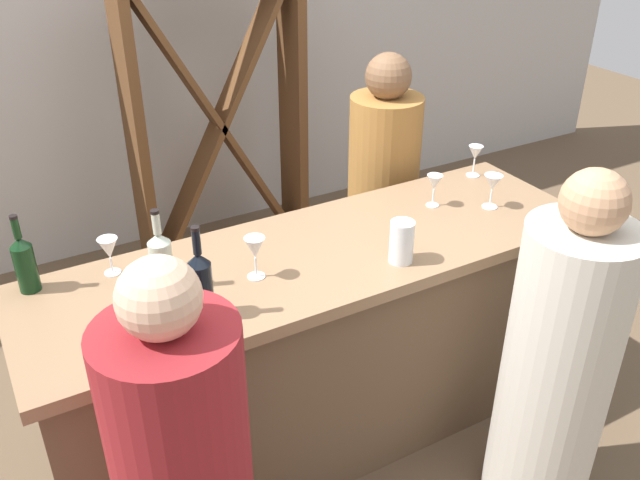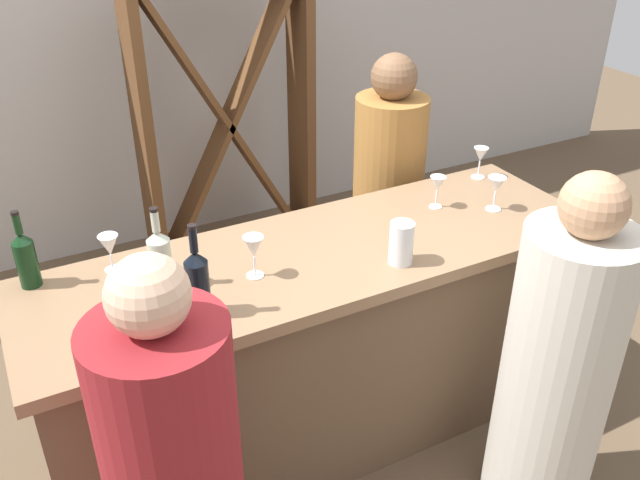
{
  "view_description": "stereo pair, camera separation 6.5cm",
  "coord_description": "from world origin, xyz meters",
  "px_view_note": "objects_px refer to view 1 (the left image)",
  "views": [
    {
      "loc": [
        -1.12,
        -1.97,
        2.3
      ],
      "look_at": [
        0.0,
        0.0,
        1.01
      ],
      "focal_mm": 38.2,
      "sensor_mm": 36.0,
      "label": 1
    },
    {
      "loc": [
        -1.06,
        -2.0,
        2.3
      ],
      "look_at": [
        0.0,
        0.0,
        1.01
      ],
      "focal_mm": 38.2,
      "sensor_mm": 36.0,
      "label": 2
    }
  ],
  "objects_px": {
    "wine_bottle_second_left_clear_pale": "(161,259)",
    "wine_bottle_center_near_black": "(201,283)",
    "person_left_guest": "(557,370)",
    "wine_bottle_leftmost_dark_green": "(25,263)",
    "water_pitcher": "(402,242)",
    "wine_rack": "(219,125)",
    "person_right_guest": "(382,207)",
    "wine_glass_far_left": "(109,249)",
    "wine_glass_near_center": "(493,184)",
    "wine_glass_far_center": "(475,154)",
    "wine_glass_near_left": "(255,249)",
    "wine_glass_near_right": "(434,183)"
  },
  "relations": [
    {
      "from": "wine_glass_far_center",
      "to": "water_pitcher",
      "type": "xyz_separation_m",
      "value": [
        -0.76,
        -0.47,
        -0.03
      ]
    },
    {
      "from": "wine_bottle_leftmost_dark_green",
      "to": "person_right_guest",
      "type": "bearing_deg",
      "value": 11.58
    },
    {
      "from": "wine_glass_near_left",
      "to": "wine_glass_near_center",
      "type": "bearing_deg",
      "value": 0.48
    },
    {
      "from": "water_pitcher",
      "to": "wine_rack",
      "type": "bearing_deg",
      "value": 89.45
    },
    {
      "from": "person_right_guest",
      "to": "person_left_guest",
      "type": "bearing_deg",
      "value": 8.65
    },
    {
      "from": "wine_rack",
      "to": "wine_bottle_center_near_black",
      "type": "relative_size",
      "value": 5.35
    },
    {
      "from": "wine_bottle_second_left_clear_pale",
      "to": "wine_glass_far_left",
      "type": "height_order",
      "value": "wine_bottle_second_left_clear_pale"
    },
    {
      "from": "wine_glass_far_center",
      "to": "wine_glass_near_right",
      "type": "bearing_deg",
      "value": -156.4
    },
    {
      "from": "wine_glass_near_center",
      "to": "wine_glass_near_left",
      "type": "bearing_deg",
      "value": -179.52
    },
    {
      "from": "wine_glass_far_left",
      "to": "water_pitcher",
      "type": "bearing_deg",
      "value": -24.93
    },
    {
      "from": "person_right_guest",
      "to": "wine_glass_near_right",
      "type": "bearing_deg",
      "value": 3.48
    },
    {
      "from": "wine_rack",
      "to": "person_right_guest",
      "type": "bearing_deg",
      "value": -64.71
    },
    {
      "from": "wine_glass_near_right",
      "to": "wine_bottle_second_left_clear_pale",
      "type": "bearing_deg",
      "value": -177.7
    },
    {
      "from": "wine_bottle_leftmost_dark_green",
      "to": "wine_glass_far_center",
      "type": "height_order",
      "value": "wine_bottle_leftmost_dark_green"
    },
    {
      "from": "wine_glass_near_center",
      "to": "wine_bottle_leftmost_dark_green",
      "type": "bearing_deg",
      "value": 170.57
    },
    {
      "from": "wine_bottle_second_left_clear_pale",
      "to": "wine_bottle_center_near_black",
      "type": "distance_m",
      "value": 0.23
    },
    {
      "from": "wine_bottle_second_left_clear_pale",
      "to": "wine_glass_far_left",
      "type": "distance_m",
      "value": 0.23
    },
    {
      "from": "wine_glass_near_center",
      "to": "wine_bottle_center_near_black",
      "type": "bearing_deg",
      "value": -174.14
    },
    {
      "from": "wine_glass_far_center",
      "to": "wine_bottle_second_left_clear_pale",
      "type": "bearing_deg",
      "value": -172.53
    },
    {
      "from": "wine_bottle_center_near_black",
      "to": "person_left_guest",
      "type": "distance_m",
      "value": 1.32
    },
    {
      "from": "wine_rack",
      "to": "person_right_guest",
      "type": "xyz_separation_m",
      "value": [
        0.48,
        -1.02,
        -0.21
      ]
    },
    {
      "from": "wine_glass_near_left",
      "to": "wine_glass_near_center",
      "type": "distance_m",
      "value": 1.12
    },
    {
      "from": "wine_bottle_center_near_black",
      "to": "person_right_guest",
      "type": "relative_size",
      "value": 0.23
    },
    {
      "from": "wine_bottle_center_near_black",
      "to": "water_pitcher",
      "type": "relative_size",
      "value": 2.03
    },
    {
      "from": "wine_glass_near_left",
      "to": "wine_bottle_leftmost_dark_green",
      "type": "bearing_deg",
      "value": 156.49
    },
    {
      "from": "wine_bottle_center_near_black",
      "to": "water_pitcher",
      "type": "distance_m",
      "value": 0.78
    },
    {
      "from": "wine_rack",
      "to": "wine_glass_near_left",
      "type": "distance_m",
      "value": 1.79
    },
    {
      "from": "wine_glass_far_left",
      "to": "wine_glass_far_center",
      "type": "xyz_separation_m",
      "value": [
        1.73,
        0.02,
        0.01
      ]
    },
    {
      "from": "wine_bottle_second_left_clear_pale",
      "to": "person_left_guest",
      "type": "relative_size",
      "value": 0.21
    },
    {
      "from": "wine_rack",
      "to": "wine_glass_near_left",
      "type": "bearing_deg",
      "value": -107.64
    },
    {
      "from": "wine_glass_near_right",
      "to": "person_right_guest",
      "type": "distance_m",
      "value": 0.66
    },
    {
      "from": "wine_glass_far_left",
      "to": "water_pitcher",
      "type": "relative_size",
      "value": 0.87
    },
    {
      "from": "wine_bottle_leftmost_dark_green",
      "to": "water_pitcher",
      "type": "distance_m",
      "value": 1.34
    },
    {
      "from": "person_left_guest",
      "to": "wine_rack",
      "type": "bearing_deg",
      "value": -5.98
    },
    {
      "from": "wine_glass_near_left",
      "to": "wine_glass_near_right",
      "type": "xyz_separation_m",
      "value": [
        0.91,
        0.14,
        -0.01
      ]
    },
    {
      "from": "wine_bottle_center_near_black",
      "to": "wine_glass_near_center",
      "type": "xyz_separation_m",
      "value": [
        1.37,
        0.14,
        -0.02
      ]
    },
    {
      "from": "water_pitcher",
      "to": "wine_bottle_center_near_black",
      "type": "bearing_deg",
      "value": 177.36
    },
    {
      "from": "wine_rack",
      "to": "wine_glass_far_left",
      "type": "height_order",
      "value": "wine_rack"
    },
    {
      "from": "wine_bottle_center_near_black",
      "to": "person_right_guest",
      "type": "height_order",
      "value": "person_right_guest"
    },
    {
      "from": "wine_rack",
      "to": "wine_glass_near_right",
      "type": "xyz_separation_m",
      "value": [
        0.38,
        -1.55,
        0.16
      ]
    },
    {
      "from": "person_left_guest",
      "to": "wine_glass_far_left",
      "type": "bearing_deg",
      "value": 39.81
    },
    {
      "from": "wine_rack",
      "to": "wine_bottle_second_left_clear_pale",
      "type": "bearing_deg",
      "value": -118.03
    },
    {
      "from": "wine_glass_near_center",
      "to": "wine_bottle_second_left_clear_pale",
      "type": "bearing_deg",
      "value": 176.58
    },
    {
      "from": "wine_glass_far_left",
      "to": "wine_bottle_leftmost_dark_green",
      "type": "bearing_deg",
      "value": 173.14
    },
    {
      "from": "wine_rack",
      "to": "water_pitcher",
      "type": "bearing_deg",
      "value": -90.55
    },
    {
      "from": "wine_bottle_second_left_clear_pale",
      "to": "wine_glass_near_right",
      "type": "xyz_separation_m",
      "value": [
        1.23,
        0.05,
        -0.01
      ]
    },
    {
      "from": "wine_bottle_center_near_black",
      "to": "wine_glass_far_center",
      "type": "bearing_deg",
      "value": 15.87
    },
    {
      "from": "wine_glass_near_left",
      "to": "person_right_guest",
      "type": "height_order",
      "value": "person_right_guest"
    },
    {
      "from": "wine_rack",
      "to": "wine_glass_near_center",
      "type": "bearing_deg",
      "value": -70.93
    },
    {
      "from": "wine_bottle_center_near_black",
      "to": "wine_bottle_leftmost_dark_green",
      "type": "bearing_deg",
      "value": 136.64
    }
  ]
}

